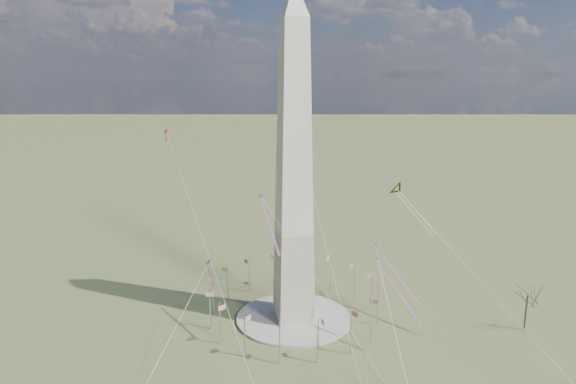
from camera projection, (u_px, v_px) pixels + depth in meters
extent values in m
plane|color=brown|center=(294.00, 319.00, 161.88)|extent=(2000.00, 2000.00, 0.00)
cylinder|color=#B9B6A9|center=(294.00, 318.00, 161.79)|extent=(36.00, 36.00, 0.80)
cylinder|color=silver|center=(371.00, 292.00, 166.43)|extent=(0.36, 0.36, 13.00)
cube|color=red|center=(370.00, 275.00, 166.48)|extent=(2.40, 0.08, 1.50)
cylinder|color=silver|center=(354.00, 281.00, 175.40)|extent=(0.36, 0.36, 13.00)
cube|color=red|center=(352.00, 265.00, 175.24)|extent=(2.25, 0.99, 1.50)
cylinder|color=silver|center=(331.00, 273.00, 182.09)|extent=(0.36, 0.36, 13.00)
cube|color=red|center=(328.00, 259.00, 181.56)|extent=(1.75, 1.75, 1.50)
cylinder|color=silver|center=(304.00, 270.00, 185.48)|extent=(0.36, 0.36, 13.00)
cube|color=red|center=(300.00, 256.00, 184.49)|extent=(0.99, 2.25, 1.50)
cylinder|color=silver|center=(276.00, 270.00, 185.06)|extent=(0.36, 0.36, 13.00)
cube|color=red|center=(272.00, 257.00, 183.57)|extent=(0.08, 2.40, 1.50)
cylinder|color=silver|center=(250.00, 275.00, 180.89)|extent=(0.36, 0.36, 13.00)
cube|color=red|center=(246.00, 261.00, 178.96)|extent=(0.99, 2.25, 1.50)
cylinder|color=silver|center=(228.00, 283.00, 173.60)|extent=(0.36, 0.36, 13.00)
cube|color=red|center=(225.00, 270.00, 171.34)|extent=(1.75, 1.75, 1.50)
cylinder|color=silver|center=(213.00, 295.00, 164.31)|extent=(0.36, 0.36, 13.00)
cube|color=red|center=(212.00, 281.00, 161.88)|extent=(2.25, 0.99, 1.50)
cylinder|color=silver|center=(210.00, 309.00, 154.43)|extent=(0.36, 0.36, 13.00)
cube|color=red|center=(210.00, 294.00, 152.02)|extent=(2.40, 0.08, 1.50)
cylinder|color=silver|center=(220.00, 323.00, 145.47)|extent=(0.36, 0.36, 13.00)
cube|color=red|center=(222.00, 308.00, 143.26)|extent=(2.25, 0.99, 1.50)
cylinder|color=silver|center=(245.00, 335.00, 138.78)|extent=(0.36, 0.36, 13.00)
cube|color=red|center=(248.00, 318.00, 136.94)|extent=(1.75, 1.75, 1.50)
cylinder|color=silver|center=(280.00, 342.00, 135.39)|extent=(0.36, 0.36, 13.00)
cube|color=red|center=(284.00, 324.00, 134.01)|extent=(0.99, 2.25, 1.50)
cylinder|color=silver|center=(318.00, 341.00, 135.81)|extent=(0.36, 0.36, 13.00)
cube|color=red|center=(323.00, 322.00, 134.93)|extent=(0.08, 2.40, 1.50)
cylinder|color=silver|center=(351.00, 333.00, 139.98)|extent=(0.36, 0.36, 13.00)
cube|color=red|center=(355.00, 314.00, 139.54)|extent=(0.99, 2.25, 1.50)
cylinder|color=silver|center=(371.00, 320.00, 147.26)|extent=(0.36, 0.36, 13.00)
cube|color=red|center=(374.00, 302.00, 147.16)|extent=(1.75, 1.75, 1.50)
cylinder|color=silver|center=(378.00, 306.00, 156.55)|extent=(0.36, 0.36, 13.00)
cube|color=red|center=(378.00, 288.00, 156.62)|extent=(2.25, 0.99, 1.50)
cylinder|color=#49372C|center=(526.00, 313.00, 153.67)|extent=(0.50, 0.50, 11.25)
cube|color=yellow|center=(418.00, 212.00, 163.20)|extent=(6.33, 14.02, 10.56)
cube|color=yellow|center=(414.00, 213.00, 162.07)|extent=(6.33, 14.02, 10.56)
cube|color=navy|center=(210.00, 261.00, 150.27)|extent=(2.32, 3.33, 2.51)
cube|color=red|center=(210.00, 274.00, 151.20)|extent=(2.42, 2.46, 8.69)
cube|color=red|center=(398.00, 276.00, 140.53)|extent=(6.80, 16.49, 10.92)
cube|color=red|center=(270.00, 226.00, 141.24)|extent=(2.02, 17.62, 11.05)
cube|color=red|center=(398.00, 292.00, 159.36)|extent=(6.19, 19.93, 12.87)
cube|color=red|center=(166.00, 131.00, 171.17)|extent=(1.46, 1.58, 1.60)
cube|color=red|center=(166.00, 136.00, 171.56)|extent=(0.39, 1.39, 3.67)
cube|color=silver|center=(286.00, 89.00, 195.11)|extent=(1.11, 1.79, 1.50)
cube|color=silver|center=(286.00, 93.00, 195.48)|extent=(0.74, 1.28, 3.43)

